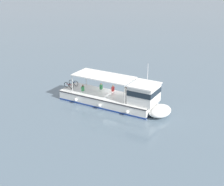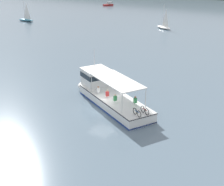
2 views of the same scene
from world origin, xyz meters
TOP-DOWN VIEW (x-y plane):
  - ground_plane at (0.00, 0.00)m, footprint 400.00×400.00m
  - ferry_main at (-0.79, 2.10)m, footprint 12.78×8.33m

SIDE VIEW (x-z plane):
  - ground_plane at x=0.00m, z-range 0.00..0.00m
  - ferry_main at x=-0.79m, z-range -1.64..3.68m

